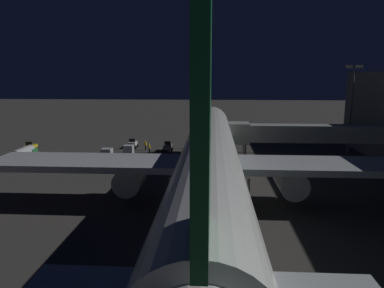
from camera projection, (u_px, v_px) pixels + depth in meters
name	position (u px, v px, depth m)	size (l,w,h in m)	color
ground_plane	(210.00, 180.00, 49.53)	(320.00, 320.00, 0.00)	#383533
airliner_at_gate	(209.00, 161.00, 36.78)	(48.20, 63.34, 18.50)	silver
jet_bridge	(297.00, 133.00, 53.01)	(23.96, 3.40, 7.34)	#9E9E99
apron_floodlight_mast	(351.00, 102.00, 65.17)	(2.90, 0.50, 16.08)	#59595E
baggage_tug_lead	(168.00, 147.00, 68.40)	(1.86, 2.29, 1.95)	slate
baggage_tug_spare	(132.00, 144.00, 71.14)	(1.86, 2.50, 1.95)	silver
pushback_tug	(30.00, 148.00, 67.83)	(1.86, 2.77, 1.95)	yellow
fuel_tanker	(24.00, 156.00, 56.66)	(2.46, 5.70, 3.15)	#287038
baggage_container_near_belt	(107.00, 153.00, 62.90)	(1.79, 1.76, 1.63)	#B7BABF
baggage_container_mid_row	(129.00, 150.00, 65.75)	(1.67, 1.69, 1.65)	#B7BABF
ground_crew_near_nose_gear	(149.00, 148.00, 66.68)	(0.40, 0.40, 1.78)	black
ground_crew_by_belt_loader	(189.00, 144.00, 70.23)	(0.40, 0.40, 1.73)	black
ground_crew_marshaller_fwd	(146.00, 145.00, 69.08)	(0.40, 0.40, 1.86)	black
ground_crew_under_port_wing	(198.00, 144.00, 70.13)	(0.40, 0.40, 1.77)	black
traffic_cone_nose_port	(223.00, 151.00, 67.17)	(0.36, 0.36, 0.55)	orange
traffic_cone_nose_starboard	(199.00, 151.00, 67.43)	(0.36, 0.36, 0.55)	orange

